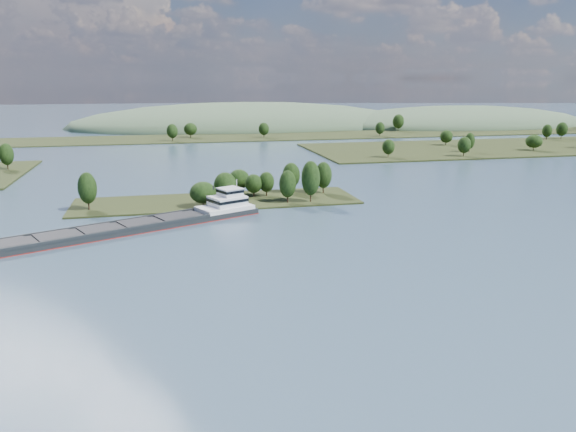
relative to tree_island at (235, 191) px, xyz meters
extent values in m
plane|color=#3D5569|center=(-6.20, -58.99, -3.83)|extent=(1800.00, 1800.00, 0.00)
cube|color=black|center=(-6.20, 1.01, -3.83)|extent=(100.00, 30.00, 1.20)
cylinder|color=black|center=(17.50, -8.20, -1.35)|extent=(0.50, 0.50, 3.75)
ellipsoid|color=black|center=(17.50, -8.20, 3.42)|extent=(6.03, 6.03, 9.64)
cylinder|color=black|center=(3.35, 12.00, -1.73)|extent=(0.50, 0.50, 2.99)
ellipsoid|color=black|center=(3.35, 12.00, 2.07)|extent=(7.95, 7.95, 7.68)
cylinder|color=black|center=(-3.99, -6.17, -1.40)|extent=(0.50, 0.50, 3.66)
ellipsoid|color=black|center=(-3.99, -6.17, 3.26)|extent=(8.09, 8.09, 9.41)
cylinder|color=black|center=(7.69, 4.74, -1.87)|extent=(0.50, 0.50, 2.72)
ellipsoid|color=black|center=(7.69, 4.74, 1.59)|extent=(6.48, 6.48, 6.99)
cylinder|color=black|center=(-11.86, -8.92, -1.80)|extent=(0.50, 0.50, 2.85)
ellipsoid|color=black|center=(-11.86, -8.92, 1.82)|extent=(8.99, 8.99, 7.33)
cylinder|color=black|center=(-49.21, -3.95, -1.17)|extent=(0.50, 0.50, 4.11)
ellipsoid|color=black|center=(-49.21, -3.95, 4.06)|extent=(6.19, 6.19, 10.57)
cylinder|color=black|center=(12.51, 4.96, -1.75)|extent=(0.50, 0.50, 2.95)
ellipsoid|color=black|center=(12.51, 4.96, 1.99)|extent=(5.82, 5.82, 7.58)
cylinder|color=black|center=(34.41, 5.06, -1.27)|extent=(0.50, 0.50, 3.91)
ellipsoid|color=black|center=(34.41, 5.06, 3.70)|extent=(6.43, 6.43, 10.05)
cylinder|color=black|center=(25.64, -8.86, -0.84)|extent=(0.50, 0.50, 4.78)
ellipsoid|color=black|center=(25.64, -8.86, 5.24)|extent=(6.68, 6.68, 12.29)
cylinder|color=black|center=(22.97, 9.55, -1.37)|extent=(0.50, 0.50, 3.72)
ellipsoid|color=black|center=(22.97, 9.55, 3.35)|extent=(6.78, 6.78, 9.55)
cylinder|color=black|center=(-96.28, 92.62, -0.99)|extent=(0.50, 0.50, 4.07)
ellipsoid|color=black|center=(-96.28, 92.62, 4.18)|extent=(6.73, 6.73, 10.46)
cube|color=black|center=(223.80, 121.01, -3.83)|extent=(320.00, 90.00, 1.60)
cylinder|color=black|center=(96.78, 90.87, -1.40)|extent=(0.50, 0.50, 3.25)
ellipsoid|color=black|center=(96.78, 90.87, 2.74)|extent=(6.84, 6.84, 8.37)
cylinder|color=black|center=(255.67, 153.74, -1.09)|extent=(0.50, 0.50, 3.88)
ellipsoid|color=black|center=(255.67, 153.74, 3.85)|extent=(7.94, 7.94, 9.98)
cylinder|color=black|center=(193.65, 99.51, -1.47)|extent=(0.50, 0.50, 3.11)
ellipsoid|color=black|center=(193.65, 99.51, 2.48)|extent=(9.86, 9.86, 7.99)
cylinder|color=black|center=(139.53, 85.67, -1.26)|extent=(0.50, 0.50, 3.54)
ellipsoid|color=black|center=(139.53, 85.67, 3.24)|extent=(7.39, 7.39, 9.10)
cylinder|color=black|center=(152.11, 101.31, -1.16)|extent=(0.50, 0.50, 3.73)
ellipsoid|color=black|center=(152.11, 101.31, 3.58)|extent=(5.68, 5.68, 9.59)
cylinder|color=black|center=(155.80, 136.05, -1.42)|extent=(0.50, 0.50, 3.21)
ellipsoid|color=black|center=(155.80, 136.05, 2.66)|extent=(8.16, 8.16, 8.25)
cylinder|color=black|center=(241.34, 150.68, -1.25)|extent=(0.50, 0.50, 3.56)
ellipsoid|color=black|center=(241.34, 150.68, 3.27)|extent=(6.72, 6.72, 9.14)
cube|color=black|center=(-6.20, 221.01, -3.83)|extent=(900.00, 60.00, 1.20)
cylinder|color=black|center=(136.62, 201.65, -1.48)|extent=(0.50, 0.50, 3.50)
ellipsoid|color=black|center=(136.62, 201.65, 2.97)|extent=(6.96, 6.96, 9.00)
cylinder|color=black|center=(-2.39, 224.24, -1.46)|extent=(0.50, 0.50, 3.53)
ellipsoid|color=black|center=(-2.39, 224.24, 3.02)|extent=(9.61, 9.61, 9.07)
cylinder|color=black|center=(166.71, 236.68, -0.95)|extent=(0.50, 0.50, 4.55)
ellipsoid|color=black|center=(166.71, 236.68, 4.84)|extent=(9.30, 9.30, 11.71)
cylinder|color=black|center=(50.10, 212.24, -1.44)|extent=(0.50, 0.50, 3.57)
ellipsoid|color=black|center=(50.10, 212.24, 3.09)|extent=(7.83, 7.83, 9.17)
cylinder|color=black|center=(-16.04, 203.38, -1.29)|extent=(0.50, 0.50, 3.88)
ellipsoid|color=black|center=(-16.04, 203.38, 3.64)|extent=(7.70, 7.70, 9.97)
ellipsoid|color=#3F573C|center=(253.80, 291.01, -3.83)|extent=(260.00, 140.00, 36.00)
ellipsoid|color=#3F573C|center=(53.80, 321.01, -3.83)|extent=(320.00, 160.00, 44.00)
cube|color=black|center=(-35.65, -32.68, -3.30)|extent=(81.42, 45.03, 2.33)
cube|color=maroon|center=(-35.65, -32.68, -3.77)|extent=(81.70, 45.31, 0.26)
cube|color=black|center=(-45.51, -31.50, -1.81)|extent=(59.85, 27.82, 0.85)
cube|color=black|center=(-41.18, -40.93, -1.81)|extent=(59.85, 27.82, 0.85)
cube|color=black|center=(-43.35, -36.22, -1.97)|extent=(61.73, 35.22, 0.32)
cube|color=black|center=(-64.52, -45.96, -1.65)|extent=(12.29, 11.88, 0.37)
cube|color=black|center=(-53.93, -41.09, -1.65)|extent=(12.29, 11.88, 0.37)
cube|color=black|center=(-43.35, -36.22, -1.65)|extent=(12.29, 11.88, 0.37)
cube|color=black|center=(-32.76, -31.35, -1.65)|extent=(12.29, 11.88, 0.37)
cube|color=black|center=(-22.17, -26.48, -1.65)|extent=(12.29, 11.88, 0.37)
cube|color=white|center=(-5.81, -18.96, -1.50)|extent=(19.65, 16.32, 1.27)
cube|color=white|center=(-4.85, -18.52, 0.62)|extent=(13.17, 12.13, 3.18)
cube|color=black|center=(-4.85, -18.52, 1.05)|extent=(13.45, 12.41, 0.95)
cube|color=white|center=(-3.89, -18.07, 3.38)|extent=(8.43, 8.43, 2.33)
cube|color=black|center=(-3.89, -18.07, 3.80)|extent=(8.71, 8.71, 0.85)
cube|color=white|center=(-3.89, -18.07, 4.65)|extent=(8.99, 8.99, 0.21)
cylinder|color=white|center=(-1.48, -16.97, 5.92)|extent=(0.28, 0.28, 2.75)
cylinder|color=black|center=(-9.06, -16.96, 4.86)|extent=(0.70, 0.70, 1.27)
camera|label=1|loc=(-25.38, -195.50, 39.15)|focal=35.00mm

